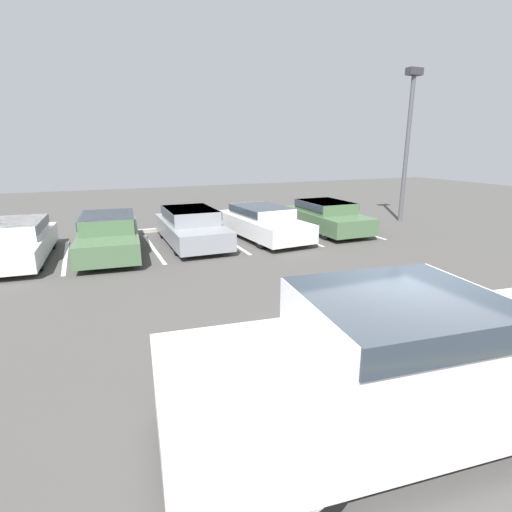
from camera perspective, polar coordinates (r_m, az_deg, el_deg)
The scene contains 14 objects.
ground_plane at distance 6.75m, azimuth 19.35°, elevation -15.84°, with size 60.00×60.00×0.00m, color #4C4947.
stall_stripe_b at distance 14.05m, azimuth -25.55°, elevation -0.05°, with size 0.12×4.31×0.01m, color white.
stall_stripe_c at distance 14.16m, azimuth -14.47°, elevation 1.12°, with size 0.12×4.31×0.01m, color white.
stall_stripe_d at distance 14.80m, azimuth -3.94°, elevation 2.20°, with size 0.12×4.31×0.01m, color white.
stall_stripe_e at distance 15.88m, azimuth 5.45°, elevation 3.09°, with size 0.12×4.31×0.01m, color white.
stall_stripe_f at distance 17.34m, azimuth 13.46°, elevation 3.79°, with size 0.12×4.31×0.01m, color white.
pickup_truck at distance 5.37m, azimuth 22.02°, elevation -13.60°, with size 6.35×2.76×1.78m.
parked_sedan_a at distance 14.10m, azimuth -31.29°, elevation 1.96°, with size 2.16×4.62×1.22m.
parked_sedan_b at distance 13.78m, azimuth -20.27°, elevation 3.13°, with size 2.22×4.90×1.27m.
parked_sedan_c at distance 14.41m, azimuth -9.29°, elevation 4.37°, with size 1.85×4.61×1.26m.
parked_sedan_d at distance 15.06m, azimuth 0.92°, elevation 4.98°, with size 2.17×4.73×1.21m.
parked_sedan_e at distance 16.54m, azimuth 9.95°, elevation 5.73°, with size 1.86×4.35×1.23m.
light_post at distance 19.61m, azimuth 20.95°, elevation 16.26°, with size 0.70×0.36×6.58m.
wheel_stop_curb at distance 16.73m, azimuth -15.87°, elevation 3.44°, with size 1.62×0.20×0.14m, color #B7B2A8.
Camera 1 is at (-4.10, -4.12, 3.42)m, focal length 28.00 mm.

